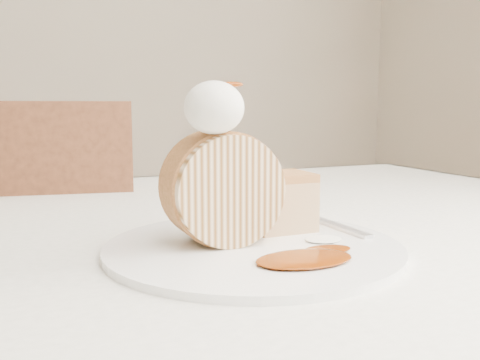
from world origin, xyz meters
name	(u,v)px	position (x,y,z in m)	size (l,w,h in m)	color
table	(162,296)	(0.00, 0.20, 0.66)	(1.40, 0.90, 0.75)	white
chair_far	(20,309)	(-0.16, 0.63, 0.51)	(0.50, 0.50, 0.90)	brown
plate	(253,248)	(0.05, 0.05, 0.75)	(0.30, 0.30, 0.01)	white
roulade_slice	(223,188)	(0.03, 0.07, 0.81)	(0.11, 0.11, 0.06)	beige
cake_chunk	(280,205)	(0.11, 0.10, 0.78)	(0.07, 0.06, 0.05)	#BF7B48
whipped_cream	(214,108)	(0.01, 0.05, 0.89)	(0.06, 0.06, 0.05)	white
caramel_drizzle	(229,78)	(0.03, 0.06, 0.92)	(0.03, 0.02, 0.01)	#732904
caramel_pool	(304,259)	(0.07, -0.02, 0.76)	(0.09, 0.06, 0.00)	#732904
fork	(334,225)	(0.17, 0.08, 0.76)	(0.02, 0.17, 0.00)	silver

